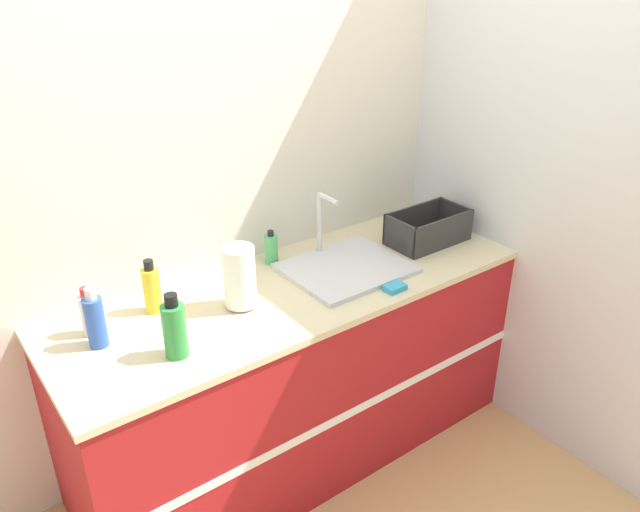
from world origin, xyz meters
TOP-DOWN VIEW (x-y plane):
  - ground_plane at (0.00, 0.00)m, footprint 12.00×12.00m
  - wall_back at (0.00, 0.71)m, footprint 4.41×0.06m
  - wall_right at (1.03, 0.34)m, footprint 0.06×2.68m
  - counter_cabinet at (0.00, 0.34)m, footprint 2.03×0.70m
  - sink at (0.26, 0.33)m, footprint 0.50×0.43m
  - paper_towel_roll at (-0.26, 0.33)m, footprint 0.12×0.12m
  - dish_rack at (0.75, 0.32)m, footprint 0.38×0.21m
  - bottle_blue at (-0.80, 0.40)m, footprint 0.07×0.07m
  - bottle_green at (-0.60, 0.18)m, footprint 0.08×0.08m
  - bottle_yellow at (-0.55, 0.50)m, footprint 0.07×0.07m
  - bottle_white_spray at (-0.79, 0.49)m, footprint 0.06×0.06m
  - soap_dispenser at (0.03, 0.57)m, footprint 0.06×0.06m
  - sponge at (0.30, 0.07)m, footprint 0.09×0.06m

SIDE VIEW (x-z plane):
  - ground_plane at x=0.00m, z-range 0.00..0.00m
  - counter_cabinet at x=0.00m, z-range 0.00..0.88m
  - sponge at x=0.30m, z-range 0.88..0.91m
  - sink at x=0.26m, z-range 0.75..1.05m
  - dish_rack at x=0.75m, z-range 0.87..1.02m
  - soap_dispenser at x=0.03m, z-range 0.88..1.03m
  - bottle_white_spray at x=-0.79m, z-range 0.87..1.06m
  - bottle_yellow at x=-0.55m, z-range 0.87..1.09m
  - bottle_blue at x=-0.80m, z-range 0.87..1.10m
  - bottle_green at x=-0.60m, z-range 0.87..1.11m
  - paper_towel_roll at x=-0.26m, z-range 0.89..1.14m
  - wall_back at x=0.00m, z-range 0.00..2.60m
  - wall_right at x=1.03m, z-range 0.00..2.60m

